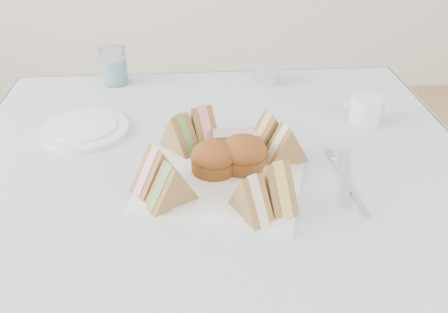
{
  "coord_description": "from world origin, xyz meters",
  "views": [
    {
      "loc": [
        -0.05,
        -0.78,
        1.28
      ],
      "look_at": [
        0.01,
        -0.01,
        0.8
      ],
      "focal_mm": 40.0,
      "sensor_mm": 36.0,
      "label": 1
    }
  ],
  "objects": [
    {
      "name": "sandwich_br_a",
      "position": [
        0.13,
        0.02,
        0.8
      ],
      "size": [
        0.1,
        0.07,
        0.08
      ],
      "primitive_type": null,
      "rotation": [
        0.0,
        0.0,
        -2.81
      ],
      "color": "brown",
      "rests_on": "serving_plate"
    },
    {
      "name": "creamer_jug",
      "position": [
        0.34,
        0.19,
        0.78
      ],
      "size": [
        0.08,
        0.08,
        0.06
      ],
      "primitive_type": "cylinder",
      "rotation": [
        0.0,
        0.0,
        -0.16
      ],
      "color": "white",
      "rests_on": "tablecloth"
    },
    {
      "name": "sandwich_bl_b",
      "position": [
        -0.03,
        0.11,
        0.8
      ],
      "size": [
        0.08,
        0.1,
        0.08
      ],
      "primitive_type": null,
      "rotation": [
        0.0,
        0.0,
        1.96
      ],
      "color": "brown",
      "rests_on": "serving_plate"
    },
    {
      "name": "scone_left",
      "position": [
        -0.01,
        -0.0,
        0.79
      ],
      "size": [
        0.1,
        0.1,
        0.06
      ],
      "primitive_type": "cylinder",
      "rotation": [
        0.0,
        0.0,
        -0.24
      ],
      "color": "brown",
      "rests_on": "serving_plate"
    },
    {
      "name": "sandwich_fl_b",
      "position": [
        -0.09,
        -0.09,
        0.8
      ],
      "size": [
        0.1,
        0.08,
        0.08
      ],
      "primitive_type": null,
      "rotation": [
        0.0,
        0.0,
        0.51
      ],
      "color": "brown",
      "rests_on": "serving_plate"
    },
    {
      "name": "knife",
      "position": [
        0.23,
        -0.02,
        0.75
      ],
      "size": [
        0.07,
        0.19,
        0.0
      ],
      "primitive_type": "cube",
      "rotation": [
        0.0,
        0.0,
        -0.27
      ],
      "color": "silver",
      "rests_on": "tablecloth"
    },
    {
      "name": "scone_right",
      "position": [
        0.04,
        0.01,
        0.79
      ],
      "size": [
        0.1,
        0.1,
        0.06
      ],
      "primitive_type": "cylinder",
      "rotation": [
        0.0,
        0.0,
        0.11
      ],
      "color": "brown",
      "rests_on": "serving_plate"
    },
    {
      "name": "sandwich_fr_a",
      "position": [
        0.09,
        -0.11,
        0.8
      ],
      "size": [
        0.07,
        0.1,
        0.08
      ],
      "primitive_type": null,
      "rotation": [
        0.0,
        0.0,
        -1.25
      ],
      "color": "brown",
      "rests_on": "serving_plate"
    },
    {
      "name": "serving_plate",
      "position": [
        0.01,
        -0.01,
        0.75
      ],
      "size": [
        0.35,
        0.35,
        0.01
      ],
      "primitive_type": "cube",
      "rotation": [
        0.0,
        0.0,
        -0.29
      ],
      "color": "white",
      "rests_on": "tablecloth"
    },
    {
      "name": "sandwich_br_b",
      "position": [
        0.1,
        0.07,
        0.8
      ],
      "size": [
        0.1,
        0.08,
        0.08
      ],
      "primitive_type": null,
      "rotation": [
        0.0,
        0.0,
        -2.75
      ],
      "color": "brown",
      "rests_on": "serving_plate"
    },
    {
      "name": "sandwich_fr_b",
      "position": [
        0.04,
        -0.13,
        0.8
      ],
      "size": [
        0.07,
        0.09,
        0.08
      ],
      "primitive_type": null,
      "rotation": [
        0.0,
        0.0,
        -1.1
      ],
      "color": "brown",
      "rests_on": "serving_plate"
    },
    {
      "name": "pastry_slice",
      "position": [
        0.04,
        0.07,
        0.78
      ],
      "size": [
        0.09,
        0.04,
        0.04
      ],
      "primitive_type": "cube",
      "rotation": [
        0.0,
        0.0,
        -0.01
      ],
      "color": "#D0B58F",
      "rests_on": "serving_plate"
    },
    {
      "name": "table",
      "position": [
        0.0,
        0.0,
        0.37
      ],
      "size": [
        0.9,
        0.9,
        0.74
      ],
      "primitive_type": "cube",
      "color": "brown",
      "rests_on": "floor"
    },
    {
      "name": "sandwich_bl_a",
      "position": [
        -0.07,
        0.08,
        0.8
      ],
      "size": [
        0.09,
        0.1,
        0.08
      ],
      "primitive_type": null,
      "rotation": [
        0.0,
        0.0,
        2.22
      ],
      "color": "brown",
      "rests_on": "serving_plate"
    },
    {
      "name": "sandwich_fl_a",
      "position": [
        -0.11,
        -0.05,
        0.8
      ],
      "size": [
        0.1,
        0.09,
        0.09
      ],
      "primitive_type": null,
      "rotation": [
        0.0,
        0.0,
        0.58
      ],
      "color": "brown",
      "rests_on": "serving_plate"
    },
    {
      "name": "tablecloth",
      "position": [
        0.0,
        0.0,
        0.74
      ],
      "size": [
        1.02,
        1.02,
        0.01
      ],
      "primitive_type": "cube",
      "color": "silver",
      "rests_on": "table"
    },
    {
      "name": "fork",
      "position": [
        0.23,
        -0.05,
        0.75
      ],
      "size": [
        0.02,
        0.19,
        0.0
      ],
      "primitive_type": "cube",
      "rotation": [
        0.0,
        0.0,
        0.05
      ],
      "color": "silver",
      "rests_on": "tablecloth"
    },
    {
      "name": "tea_strainer",
      "position": [
        0.15,
        0.43,
        0.77
      ],
      "size": [
        0.09,
        0.09,
        0.04
      ],
      "primitive_type": "cylinder",
      "rotation": [
        0.0,
        0.0,
        0.32
      ],
      "color": "silver",
      "rests_on": "tablecloth"
    },
    {
      "name": "water_glass",
      "position": [
        -0.24,
        0.45,
        0.79
      ],
      "size": [
        0.08,
        0.08,
        0.1
      ],
      "primitive_type": "cylinder",
      "rotation": [
        0.0,
        0.0,
        -0.32
      ],
      "color": "white",
      "rests_on": "tablecloth"
    },
    {
      "name": "side_plate",
      "position": [
        -0.28,
        0.19,
        0.75
      ],
      "size": [
        0.25,
        0.25,
        0.01
      ],
      "primitive_type": "cylinder",
      "rotation": [
        0.0,
        0.0,
        0.42
      ],
      "color": "white",
      "rests_on": "tablecloth"
    }
  ]
}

